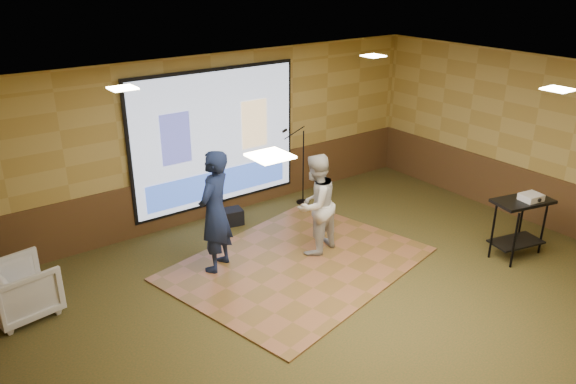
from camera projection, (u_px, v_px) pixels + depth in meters
ground at (339, 295)px, 8.11m from camera, size 9.00×9.00×0.00m
room_shell at (345, 157)px, 7.31m from camera, size 9.04×7.04×3.02m
wainscot_back at (218, 190)px, 10.52m from camera, size 9.00×0.04×0.95m
wainscot_right at (523, 194)px, 10.37m from camera, size 0.04×7.00×0.95m
projector_screen at (216, 140)px, 10.10m from camera, size 3.32×0.06×2.52m
downlight_nw at (123, 88)px, 7.11m from camera, size 0.32×0.32×0.02m
downlight_ne at (373, 56)px, 9.51m from camera, size 0.32×0.32×0.02m
downlight_sw at (270, 156)px, 4.65m from camera, size 0.32×0.32×0.02m
downlight_se at (558, 89)px, 7.05m from camera, size 0.32×0.32×0.02m
dance_floor at (298, 264)px, 8.91m from camera, size 4.34×3.66×0.03m
player_left at (215, 211)px, 8.42m from camera, size 0.83×0.77×1.91m
player_right at (315, 204)px, 8.96m from camera, size 0.95×0.82×1.67m
av_table at (520, 217)px, 8.93m from camera, size 0.94×0.49×0.99m
projector at (531, 197)px, 8.78m from camera, size 0.36×0.31×0.11m
mic_stand at (301, 180)px, 10.97m from camera, size 0.63×0.26×1.60m
banquet_chair at (22, 289)px, 7.53m from camera, size 0.96×0.94×0.77m
duffel_bag at (230, 217)px, 10.21m from camera, size 0.51×0.39×0.29m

